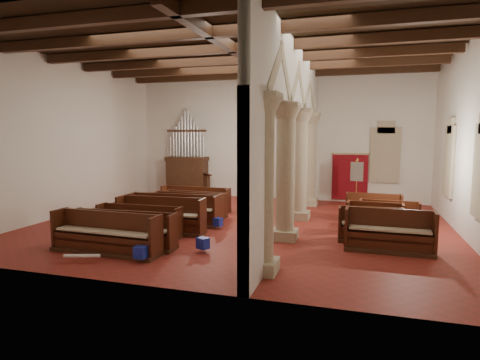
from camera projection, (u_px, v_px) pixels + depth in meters
name	position (u px, v px, depth m)	size (l,w,h in m)	color
floor	(241.00, 225.00, 14.04)	(14.00, 14.00, 0.00)	maroon
ceiling	(241.00, 48.00, 13.34)	(14.00, 14.00, 0.00)	black
wall_back	(276.00, 137.00, 19.40)	(14.00, 0.02, 6.00)	silver
wall_front	(157.00, 143.00, 7.98)	(14.00, 0.02, 6.00)	silver
wall_left	(70.00, 138.00, 15.68)	(0.02, 12.00, 6.00)	silver
wall_right	(471.00, 140.00, 11.71)	(0.02, 12.00, 6.00)	silver
ceiling_beams	(241.00, 54.00, 13.36)	(13.80, 11.80, 0.30)	#3E2513
arcade	(294.00, 122.00, 13.12)	(0.90, 11.90, 6.00)	tan
window_right_b	(450.00, 161.00, 14.19)	(0.03, 1.00, 2.20)	#2D664D
window_back	(385.00, 155.00, 18.06)	(1.00, 0.03, 2.20)	#2D664D
pipe_organ	(187.00, 169.00, 20.39)	(2.10, 0.85, 4.40)	#3E2513
lectern	(207.00, 186.00, 20.18)	(0.61, 0.65, 1.25)	#321C10
dossal_curtain	(350.00, 177.00, 18.55)	(1.80, 0.07, 2.17)	maroon
processional_banner	(356.00, 193.00, 16.31)	(0.50, 0.64, 2.19)	#3E2513
hymnal_box_a	(141.00, 252.00, 9.95)	(0.30, 0.24, 0.30)	navy
hymnal_box_b	(203.00, 243.00, 10.77)	(0.30, 0.24, 0.30)	navy
hymnal_box_c	(218.00, 222.00, 13.40)	(0.27, 0.22, 0.27)	#171596
tube_heater_a	(82.00, 256.00, 9.94)	(0.09, 0.09, 0.90)	white
tube_heater_b	(143.00, 235.00, 11.93)	(0.10, 0.10, 1.01)	white
nave_pew_0	(106.00, 240.00, 10.71)	(3.14, 0.85, 1.10)	#3E2513
nave_pew_1	(123.00, 236.00, 11.23)	(3.14, 0.79, 1.02)	#3E2513
nave_pew_2	(139.00, 226.00, 12.43)	(2.75, 0.66, 0.97)	#3E2513
nave_pew_3	(161.00, 221.00, 12.88)	(2.91, 0.92, 1.15)	#3E2513
nave_pew_4	(173.00, 215.00, 13.99)	(3.23, 0.93, 1.07)	#3E2513
nave_pew_5	(187.00, 211.00, 14.66)	(2.63, 0.75, 1.02)	#3E2513
nave_pew_6	(195.00, 208.00, 15.43)	(2.56, 0.80, 0.95)	#3E2513
nave_pew_7	(195.00, 203.00, 16.58)	(3.00, 0.82, 0.98)	#3E2513
aisle_pew_0	(389.00, 238.00, 10.83)	(2.33, 0.83, 1.15)	#3E2513
aisle_pew_1	(370.00, 230.00, 11.80)	(1.90, 0.79, 1.02)	#3E2513
aisle_pew_2	(374.00, 224.00, 12.66)	(1.75, 0.77, 1.02)	#3E2513
aisle_pew_3	(389.00, 220.00, 13.21)	(1.93, 0.77, 0.98)	#3E2513
aisle_pew_4	(373.00, 213.00, 14.34)	(1.93, 0.73, 1.04)	#3E2513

